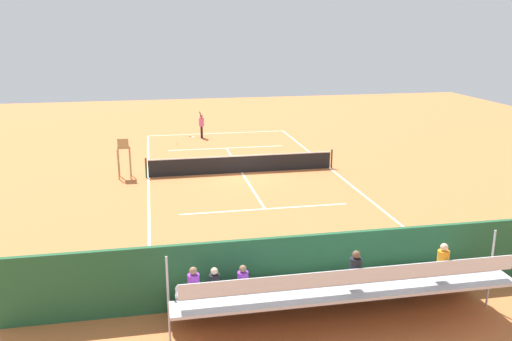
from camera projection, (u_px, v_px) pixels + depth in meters
ground_plane at (242, 173)px, 29.34m from camera, size 60.00×60.00×0.00m
court_line_markings at (242, 172)px, 29.37m from camera, size 10.10×22.20×0.01m
tennis_net at (242, 164)px, 29.21m from camera, size 10.30×0.10×1.07m
backdrop_wall at (321, 266)px, 15.83m from camera, size 18.00×0.16×2.00m
bleacher_stand at (332, 290)px, 14.54m from camera, size 9.06×2.40×2.48m
umpire_chair at (124, 153)px, 28.04m from camera, size 0.67×0.67×2.14m
courtside_bench at (376, 263)px, 17.01m from camera, size 1.80×0.40×0.93m
equipment_bag at (323, 281)px, 16.66m from camera, size 0.90×0.36×0.36m
tennis_player at (201, 124)px, 37.91m from camera, size 0.43×0.55×1.93m
tennis_racket at (193, 137)px, 38.42m from camera, size 0.53×0.50×0.03m
tennis_ball_near at (176, 145)px, 35.95m from camera, size 0.07×0.07×0.07m
tennis_ball_far at (177, 143)px, 36.40m from camera, size 0.07×0.07×0.07m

